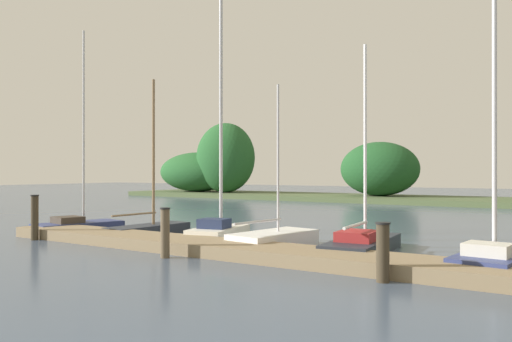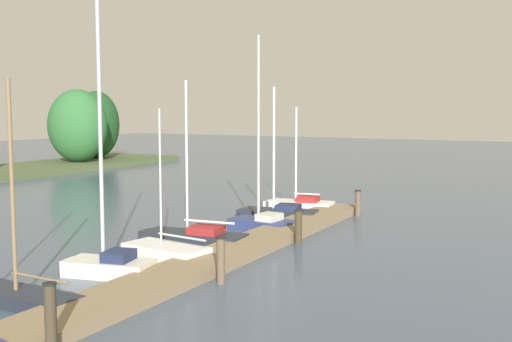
# 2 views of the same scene
# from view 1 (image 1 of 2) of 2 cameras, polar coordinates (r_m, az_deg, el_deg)

# --- Properties ---
(dock_pier) EXTENTS (21.74, 1.80, 0.35)m
(dock_pier) POSITION_cam_1_polar(r_m,az_deg,el_deg) (13.74, 3.86, -9.20)
(dock_pier) COLOR #847051
(dock_pier) RESTS_ON ground
(far_shore) EXTENTS (64.06, 8.00, 6.90)m
(far_shore) POSITION_cam_1_polar(r_m,az_deg,el_deg) (40.31, 23.06, 0.38)
(far_shore) COLOR #4C5B38
(far_shore) RESTS_ON ground
(sailboat_0) EXTENTS (1.95, 3.63, 7.93)m
(sailboat_0) POSITION_cam_1_polar(r_m,az_deg,el_deg) (21.62, -18.76, -5.47)
(sailboat_0) COLOR navy
(sailboat_0) RESTS_ON ground
(sailboat_1) EXTENTS (1.26, 3.68, 5.83)m
(sailboat_1) POSITION_cam_1_polar(r_m,az_deg,el_deg) (19.96, -11.39, -5.95)
(sailboat_1) COLOR #232833
(sailboat_1) RESTS_ON ground
(sailboat_2) EXTENTS (1.73, 2.94, 8.37)m
(sailboat_2) POSITION_cam_1_polar(r_m,az_deg,el_deg) (17.70, -4.03, -6.07)
(sailboat_2) COLOR silver
(sailboat_2) RESTS_ON ground
(sailboat_3) EXTENTS (1.73, 3.45, 5.05)m
(sailboat_3) POSITION_cam_1_polar(r_m,az_deg,el_deg) (16.10, 2.25, -7.45)
(sailboat_3) COLOR white
(sailboat_3) RESTS_ON ground
(sailboat_4) EXTENTS (1.67, 4.26, 6.08)m
(sailboat_4) POSITION_cam_1_polar(r_m,az_deg,el_deg) (15.46, 11.70, -7.69)
(sailboat_4) COLOR #232833
(sailboat_4) RESTS_ON ground
(sailboat_5) EXTENTS (1.60, 2.98, 8.00)m
(sailboat_5) POSITION_cam_1_polar(r_m,az_deg,el_deg) (13.49, 24.58, -8.23)
(sailboat_5) COLOR navy
(sailboat_5) RESTS_ON ground
(mooring_piling_0) EXTENTS (0.28, 0.28, 1.56)m
(mooring_piling_0) POSITION_cam_1_polar(r_m,az_deg,el_deg) (19.47, -23.12, -4.69)
(mooring_piling_0) COLOR #3D3323
(mooring_piling_0) RESTS_ON ground
(mooring_piling_1) EXTENTS (0.28, 0.28, 1.37)m
(mooring_piling_1) POSITION_cam_1_polar(r_m,az_deg,el_deg) (14.46, -9.95, -6.67)
(mooring_piling_1) COLOR brown
(mooring_piling_1) RESTS_ON ground
(mooring_piling_2) EXTENTS (0.32, 0.32, 1.28)m
(mooring_piling_2) POSITION_cam_1_polar(r_m,az_deg,el_deg) (11.49, 13.75, -8.63)
(mooring_piling_2) COLOR #3D3323
(mooring_piling_2) RESTS_ON ground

